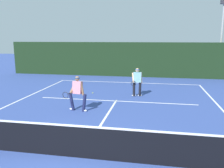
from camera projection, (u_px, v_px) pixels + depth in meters
ground_plane at (80, 158)px, 6.66m from camera, size 80.00×80.00×0.00m
court_line_baseline_far at (128, 83)px, 17.86m from camera, size 10.45×0.10×0.01m
court_line_service at (116, 101)px, 12.65m from camera, size 8.52×0.10×0.01m
court_line_centre at (104, 120)px, 9.75m from camera, size 0.10×6.40×0.01m
tennis_net at (80, 141)px, 6.56m from camera, size 11.45×0.09×1.11m
player_near at (77, 92)px, 10.79m from camera, size 0.99×0.88×1.64m
player_far at (137, 81)px, 13.54m from camera, size 0.65×0.87×1.64m
tennis_ball at (93, 93)px, 14.39m from camera, size 0.07×0.07×0.07m
back_fence_windscreen at (132, 60)px, 20.29m from camera, size 22.30×0.12×2.99m
light_pole at (222, 30)px, 19.39m from camera, size 0.55×0.44×6.42m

